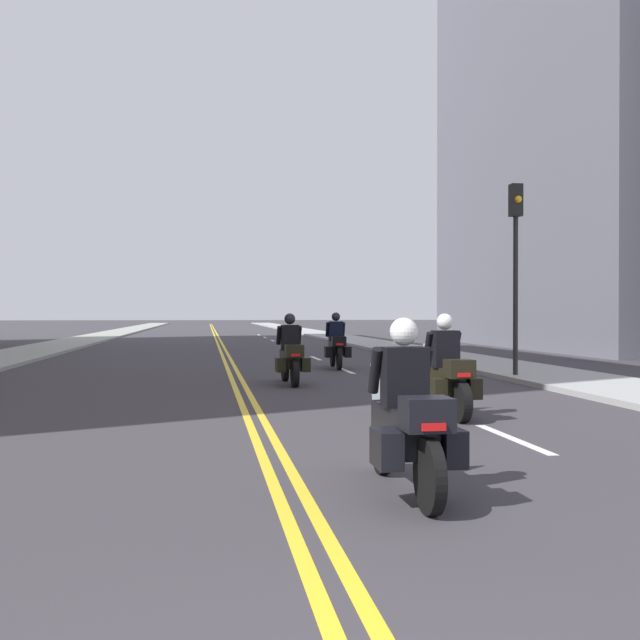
# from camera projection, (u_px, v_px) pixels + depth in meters

# --- Properties ---
(ground_plane) EXTENTS (264.00, 264.00, 0.00)m
(ground_plane) POSITION_uv_depth(u_px,v_px,m) (218.00, 339.00, 49.04)
(ground_plane) COLOR #363439
(sidewalk_left) EXTENTS (2.90, 144.00, 0.12)m
(sidewalk_left) POSITION_uv_depth(u_px,v_px,m) (91.00, 338.00, 47.86)
(sidewalk_left) COLOR gray
(sidewalk_left) RESTS_ON ground
(sidewalk_right) EXTENTS (2.90, 144.00, 0.12)m
(sidewalk_right) POSITION_uv_depth(u_px,v_px,m) (338.00, 337.00, 50.22)
(sidewalk_right) COLOR #9C9F9E
(sidewalk_right) RESTS_ON ground
(centreline_yellow_inner) EXTENTS (0.12, 132.00, 0.01)m
(centreline_yellow_inner) POSITION_uv_depth(u_px,v_px,m) (216.00, 339.00, 49.02)
(centreline_yellow_inner) COLOR yellow
(centreline_yellow_inner) RESTS_ON ground
(centreline_yellow_outer) EXTENTS (0.12, 132.00, 0.01)m
(centreline_yellow_outer) POSITION_uv_depth(u_px,v_px,m) (219.00, 339.00, 49.06)
(centreline_yellow_outer) COLOR yellow
(centreline_yellow_outer) RESTS_ON ground
(lane_dashes_white) EXTENTS (0.14, 56.40, 0.01)m
(lane_dashes_white) POSITION_uv_depth(u_px,v_px,m) (305.00, 354.00, 30.74)
(lane_dashes_white) COLOR silver
(lane_dashes_white) RESTS_ON ground
(building_right_1) EXTENTS (7.65, 21.01, 23.11)m
(building_right_1) POSITION_uv_depth(u_px,v_px,m) (576.00, 112.00, 37.30)
(building_right_1) COLOR slate
(building_right_1) RESTS_ON ground
(motorcycle_0) EXTENTS (0.77, 2.24, 1.61)m
(motorcycle_0) POSITION_uv_depth(u_px,v_px,m) (407.00, 422.00, 6.87)
(motorcycle_0) COLOR black
(motorcycle_0) RESTS_ON ground
(motorcycle_1) EXTENTS (0.78, 2.08, 1.65)m
(motorcycle_1) POSITION_uv_depth(u_px,v_px,m) (447.00, 376.00, 12.00)
(motorcycle_1) COLOR black
(motorcycle_1) RESTS_ON ground
(motorcycle_2) EXTENTS (0.77, 2.23, 1.65)m
(motorcycle_2) POSITION_uv_depth(u_px,v_px,m) (290.00, 356.00, 17.54)
(motorcycle_2) COLOR black
(motorcycle_2) RESTS_ON ground
(motorcycle_3) EXTENTS (0.78, 2.31, 1.68)m
(motorcycle_3) POSITION_uv_depth(u_px,v_px,m) (336.00, 346.00, 22.60)
(motorcycle_3) COLOR black
(motorcycle_3) RESTS_ON ground
(traffic_light_near) EXTENTS (0.28, 0.38, 4.85)m
(traffic_light_near) POSITION_uv_depth(u_px,v_px,m) (516.00, 245.00, 18.81)
(traffic_light_near) COLOR black
(traffic_light_near) RESTS_ON ground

